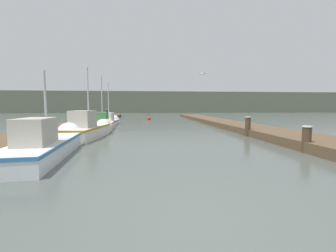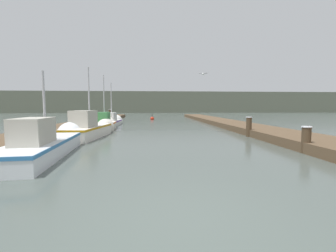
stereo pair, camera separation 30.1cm
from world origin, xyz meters
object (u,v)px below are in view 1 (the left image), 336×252
(mooring_piling_2, at_px, (248,126))
(fishing_boat_3, at_px, (109,121))
(fishing_boat_2, at_px, (103,124))
(mooring_piling_3, at_px, (107,116))
(mooring_piling_0, at_px, (307,139))
(channel_buoy, at_px, (149,119))
(seagull_lead, at_px, (202,74))
(fishing_boat_0, at_px, (51,143))
(fishing_boat_1, at_px, (90,128))
(mooring_piling_1, at_px, (106,117))

(mooring_piling_2, bearing_deg, fishing_boat_3, 136.41)
(fishing_boat_2, height_order, mooring_piling_3, fishing_boat_2)
(mooring_piling_0, height_order, mooring_piling_2, mooring_piling_2)
(mooring_piling_0, distance_m, channel_buoy, 22.97)
(channel_buoy, bearing_deg, mooring_piling_2, -72.18)
(fishing_boat_2, bearing_deg, seagull_lead, -25.95)
(fishing_boat_0, distance_m, fishing_boat_1, 4.57)
(fishing_boat_3, bearing_deg, fishing_boat_2, -86.39)
(fishing_boat_3, bearing_deg, fishing_boat_0, -89.18)
(fishing_boat_3, relative_size, channel_buoy, 4.91)
(mooring_piling_1, bearing_deg, channel_buoy, 45.21)
(fishing_boat_0, relative_size, fishing_boat_3, 1.28)
(channel_buoy, bearing_deg, seagull_lead, -77.86)
(mooring_piling_3, bearing_deg, fishing_boat_2, -81.94)
(fishing_boat_1, distance_m, mooring_piling_1, 12.26)
(fishing_boat_2, bearing_deg, fishing_boat_1, -92.41)
(mooring_piling_3, bearing_deg, fishing_boat_0, -86.59)
(fishing_boat_0, height_order, mooring_piling_2, fishing_boat_0)
(mooring_piling_1, xyz_separation_m, mooring_piling_3, (-0.07, 0.84, 0.15))
(mooring_piling_2, xyz_separation_m, mooring_piling_3, (-10.45, 13.57, 0.13))
(mooring_piling_0, bearing_deg, seagull_lead, 109.84)
(fishing_boat_3, relative_size, seagull_lead, 8.92)
(fishing_boat_1, relative_size, fishing_boat_3, 1.09)
(fishing_boat_2, bearing_deg, mooring_piling_1, 94.78)
(fishing_boat_1, xyz_separation_m, mooring_piling_3, (-1.33, 13.03, 0.22))
(mooring_piling_2, bearing_deg, channel_buoy, 107.82)
(mooring_piling_1, relative_size, mooring_piling_2, 0.97)
(channel_buoy, relative_size, seagull_lead, 1.82)
(mooring_piling_2, bearing_deg, mooring_piling_1, 129.20)
(fishing_boat_3, relative_size, mooring_piling_1, 4.35)
(fishing_boat_2, relative_size, seagull_lead, 9.50)
(mooring_piling_2, bearing_deg, seagull_lead, 139.33)
(fishing_boat_1, bearing_deg, channel_buoy, 83.93)
(fishing_boat_2, bearing_deg, mooring_piling_0, -49.19)
(fishing_boat_0, distance_m, mooring_piling_3, 17.62)
(mooring_piling_3, bearing_deg, channel_buoy, 39.34)
(channel_buoy, bearing_deg, fishing_boat_2, -105.73)
(fishing_boat_0, height_order, fishing_boat_2, fishing_boat_2)
(mooring_piling_0, bearing_deg, fishing_boat_0, 175.83)
(fishing_boat_0, height_order, mooring_piling_0, fishing_boat_0)
(mooring_piling_1, distance_m, mooring_piling_3, 0.85)
(fishing_boat_2, bearing_deg, channel_buoy, 70.64)
(fishing_boat_1, xyz_separation_m, fishing_boat_2, (-0.09, 4.27, -0.08))
(fishing_boat_2, distance_m, fishing_boat_3, 4.17)
(fishing_boat_0, bearing_deg, seagull_lead, 34.70)
(fishing_boat_2, height_order, seagull_lead, fishing_boat_2)
(mooring_piling_0, distance_m, mooring_piling_1, 20.36)
(fishing_boat_3, xyz_separation_m, mooring_piling_0, (9.54, -13.68, 0.13))
(fishing_boat_3, height_order, mooring_piling_0, fishing_boat_3)
(fishing_boat_1, xyz_separation_m, mooring_piling_2, (9.12, -0.54, 0.09))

